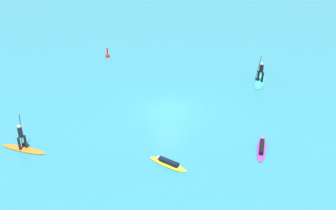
% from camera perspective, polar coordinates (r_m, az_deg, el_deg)
% --- Properties ---
extents(ground_plane, '(120.00, 120.00, 0.00)m').
position_cam_1_polar(ground_plane, '(30.27, 0.00, -0.83)').
color(ground_plane, teal).
rests_on(ground_plane, ground).
extents(surfer_on_purple_board, '(1.30, 3.06, 0.39)m').
position_cam_1_polar(surfer_on_purple_board, '(26.53, 13.01, -5.88)').
color(surfer_on_purple_board, purple).
rests_on(surfer_on_purple_board, ground_plane).
extents(surfer_on_yellow_board, '(2.50, 1.96, 0.41)m').
position_cam_1_polar(surfer_on_yellow_board, '(24.47, -0.16, -8.23)').
color(surfer_on_yellow_board, yellow).
rests_on(surfer_on_yellow_board, ground_plane).
extents(surfer_on_orange_board, '(3.20, 1.58, 2.36)m').
position_cam_1_polar(surfer_on_orange_board, '(27.27, -20.19, -5.28)').
color(surfer_on_orange_board, orange).
rests_on(surfer_on_orange_board, ground_plane).
extents(surfer_on_teal_board, '(1.67, 3.35, 2.35)m').
position_cam_1_polar(surfer_on_teal_board, '(35.61, 12.81, 3.92)').
color(surfer_on_teal_board, '#33C6CC').
rests_on(surfer_on_teal_board, ground_plane).
extents(marker_buoy, '(0.45, 0.45, 1.05)m').
position_cam_1_polar(marker_buoy, '(40.81, -8.81, 7.01)').
color(marker_buoy, red).
rests_on(marker_buoy, ground_plane).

